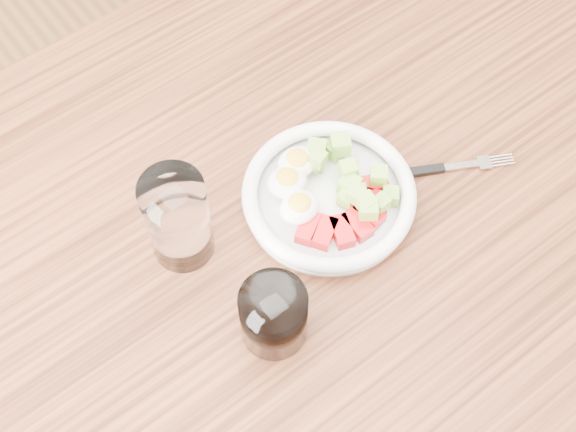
% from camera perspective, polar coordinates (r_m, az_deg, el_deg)
% --- Properties ---
extents(ground, '(4.00, 4.00, 0.00)m').
position_cam_1_polar(ground, '(1.70, 0.48, -13.38)').
color(ground, brown).
rests_on(ground, ground).
extents(dining_table, '(1.50, 0.90, 0.77)m').
position_cam_1_polar(dining_table, '(1.08, 0.75, -3.51)').
color(dining_table, brown).
rests_on(dining_table, ground).
extents(bowl, '(0.22, 0.22, 0.05)m').
position_cam_1_polar(bowl, '(0.99, 2.84, 1.57)').
color(bowl, white).
rests_on(bowl, dining_table).
extents(fork, '(0.16, 0.09, 0.01)m').
position_cam_1_polar(fork, '(1.04, 10.07, 3.24)').
color(fork, black).
rests_on(fork, dining_table).
extents(water_glass, '(0.07, 0.07, 0.13)m').
position_cam_1_polar(water_glass, '(0.93, -7.86, -0.20)').
color(water_glass, white).
rests_on(water_glass, dining_table).
extents(coffee_glass, '(0.08, 0.08, 0.09)m').
position_cam_1_polar(coffee_glass, '(0.89, -1.04, -7.10)').
color(coffee_glass, white).
rests_on(coffee_glass, dining_table).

